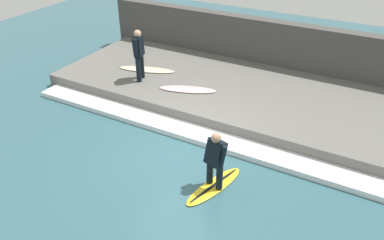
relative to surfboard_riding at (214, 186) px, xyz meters
name	(u,v)px	position (x,y,z in m)	size (l,w,h in m)	color
ground_plane	(180,154)	(0.71, 1.32, -0.03)	(28.00, 28.00, 0.00)	#335B66
concrete_ledge	(233,92)	(4.19, 1.32, 0.19)	(4.40, 11.88, 0.44)	#66635E
back_wall	(260,46)	(6.64, 1.32, 0.97)	(0.50, 12.48, 2.00)	#474442
wave_foam_crest	(197,134)	(1.64, 1.32, 0.05)	(0.71, 11.29, 0.16)	white
surfboard_riding	(214,186)	(0.00, 0.00, 0.00)	(1.83, 0.93, 0.07)	yellow
surfer_riding	(215,158)	(0.00, 0.00, 0.83)	(0.49, 0.60, 1.44)	black
surfer_waiting_near	(139,52)	(3.20, 4.26, 1.37)	(0.56, 0.37, 1.70)	black
surfboard_waiting_near	(147,69)	(3.90, 4.50, 0.44)	(1.03, 2.06, 0.06)	beige
surfboard_spare	(188,89)	(3.25, 2.49, 0.44)	(1.07, 1.87, 0.06)	beige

